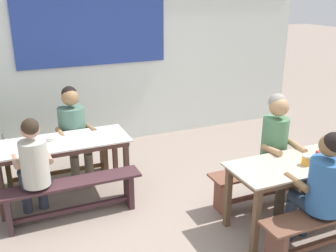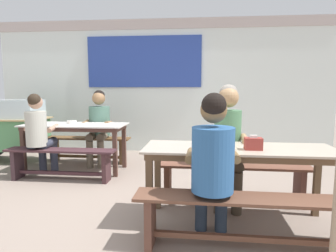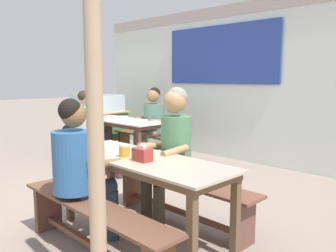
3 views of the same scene
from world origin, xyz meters
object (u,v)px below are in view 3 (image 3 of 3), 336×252
Objects in this scene: dining_table_far at (123,125)px; person_center_facing at (152,119)px; bench_near_back at (181,193)px; person_near_front at (80,163)px; person_right_near_table at (172,146)px; bench_far_front at (97,150)px; bench_near_front at (92,222)px; person_left_back_turned at (89,123)px; dining_table_near at (141,166)px; soup_bowl at (123,117)px; wooden_support_post at (96,139)px; bench_far_back at (146,142)px; tissue_box at (142,154)px; food_cart at (97,117)px; condiment_jar at (125,151)px.

person_center_facing is (0.23, 0.44, 0.07)m from dining_table_far.
bench_near_back is 1.07m from person_near_front.
person_near_front is 0.94× the size of person_right_near_table.
person_right_near_table is (2.25, -0.65, 0.46)m from bench_far_front.
person_left_back_turned is (-2.65, 1.68, 0.38)m from bench_near_front.
person_near_front is at bearing -106.22° from bench_near_back.
bench_far_front is at bearing 154.67° from dining_table_near.
bench_near_front is at bearing -42.57° from soup_bowl.
person_center_facing is 3.89m from wooden_support_post.
dining_table_far is at bearing -45.45° from soup_bowl.
bench_far_back and bench_far_front have the same top height.
person_near_front is 0.53m from tissue_box.
dining_table_far is at bearing 145.27° from dining_table_near.
tissue_box is (0.17, -0.53, 0.03)m from person_right_near_table.
food_cart is 10.53× the size of soup_bowl.
dining_table_far is at bearing 134.95° from person_near_front.
dining_table_near is 1.12× the size of food_cart.
tissue_box is at bearing -25.91° from bench_far_front.
wooden_support_post is at bearing -40.45° from soup_bowl.
person_center_facing is 11.80× the size of condiment_jar.
person_near_front reaches higher than condiment_jar.
person_center_facing is at bearing 125.98° from person_near_front.
dining_table_far is 2.80m from dining_table_near.
bench_far_back is 0.84× the size of bench_near_front.
food_cart is at bearing 146.16° from wooden_support_post.
person_left_back_turned is 8.02× the size of soup_bowl.
person_center_facing reaches higher than tissue_box.
wooden_support_post is at bearing -47.54° from person_center_facing.
person_near_front is at bearing -34.14° from person_left_back_turned.
bench_far_front is 10.04× the size of tissue_box.
tissue_box is at bearing -34.81° from dining_table_far.
bench_near_back is 0.97× the size of bench_near_front.
person_right_near_table is at bearing 97.79° from dining_table_near.
person_near_front is at bearing 155.06° from wooden_support_post.
wooden_support_post is at bearing -29.72° from bench_near_front.
soup_bowl is (-0.09, -0.42, 0.46)m from bench_far_back.
bench_far_back is 9.55× the size of tissue_box.
tissue_box is at bearing 120.52° from wooden_support_post.
bench_near_back is 1.40× the size of person_left_back_turned.
bench_far_back and bench_near_back have the same top height.
condiment_jar is at bearing -30.55° from food_cart.
food_cart reaches higher than dining_table_near.
bench_near_back is (2.31, -1.09, -0.36)m from dining_table_far.
dining_table_far is 2.52m from person_right_near_table.
bench_far_back is at bearing 143.51° from person_right_near_table.
wooden_support_post is at bearing -33.84° from food_cart.
bench_far_front is at bearing -82.20° from soup_bowl.
food_cart is at bearing 144.27° from person_near_front.
bench_near_front is 0.66m from tissue_box.
condiment_jar is at bearing 179.75° from tissue_box.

